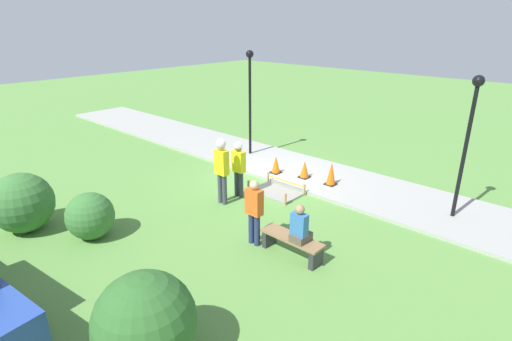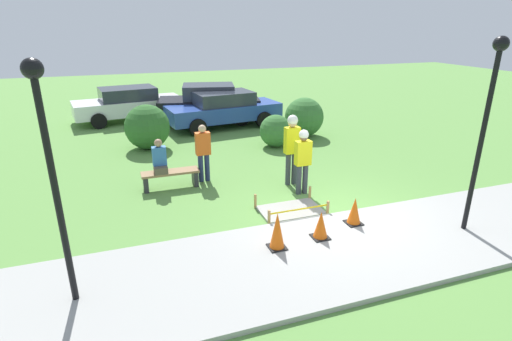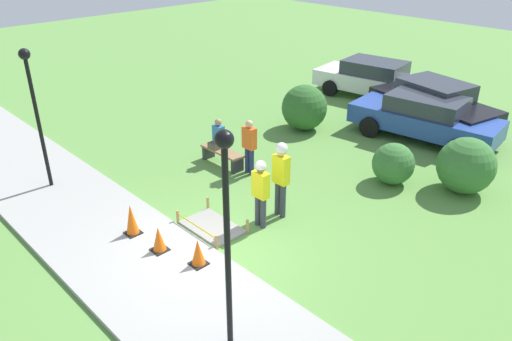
{
  "view_description": "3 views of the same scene",
  "coord_description": "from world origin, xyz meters",
  "px_view_note": "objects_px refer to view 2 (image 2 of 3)",
  "views": [
    {
      "loc": [
        -7.99,
        9.28,
        5.01
      ],
      "look_at": [
        -0.95,
        1.57,
        1.05
      ],
      "focal_mm": 28.0,
      "sensor_mm": 36.0,
      "label": 1
    },
    {
      "loc": [
        -4.46,
        -7.2,
        4.21
      ],
      "look_at": [
        -1.4,
        1.53,
        0.77
      ],
      "focal_mm": 28.0,
      "sensor_mm": 36.0,
      "label": 2
    },
    {
      "loc": [
        7.02,
        -5.56,
        6.51
      ],
      "look_at": [
        -0.88,
        2.02,
        1.02
      ],
      "focal_mm": 35.0,
      "sensor_mm": 36.0,
      "label": 3
    }
  ],
  "objects_px": {
    "traffic_cone_near_patch": "(277,231)",
    "traffic_cone_far_patch": "(321,225)",
    "parked_car_black": "(209,103)",
    "bystander_in_orange_shirt": "(203,150)",
    "park_bench": "(171,176)",
    "parked_car_white": "(129,103)",
    "traffic_cone_sidewalk_edge": "(354,211)",
    "worker_assistant": "(303,157)",
    "person_seated_on_bench": "(160,159)",
    "parked_car_blue": "(224,109)",
    "lamppost_far": "(48,152)",
    "lamppost_near": "(488,110)",
    "worker_supervisor": "(292,143)"
  },
  "relations": [
    {
      "from": "traffic_cone_sidewalk_edge",
      "to": "parked_car_white",
      "type": "distance_m",
      "value": 12.88
    },
    {
      "from": "worker_assistant",
      "to": "bystander_in_orange_shirt",
      "type": "relative_size",
      "value": 1.06
    },
    {
      "from": "traffic_cone_far_patch",
      "to": "park_bench",
      "type": "xyz_separation_m",
      "value": [
        -2.46,
        3.88,
        -0.06
      ]
    },
    {
      "from": "traffic_cone_far_patch",
      "to": "person_seated_on_bench",
      "type": "height_order",
      "value": "person_seated_on_bench"
    },
    {
      "from": "worker_assistant",
      "to": "parked_car_white",
      "type": "xyz_separation_m",
      "value": [
        -3.8,
        10.15,
        -0.24
      ]
    },
    {
      "from": "worker_assistant",
      "to": "bystander_in_orange_shirt",
      "type": "xyz_separation_m",
      "value": [
        -2.21,
        1.71,
        -0.1
      ]
    },
    {
      "from": "parked_car_black",
      "to": "traffic_cone_far_patch",
      "type": "bearing_deg",
      "value": -79.45
    },
    {
      "from": "park_bench",
      "to": "worker_assistant",
      "type": "height_order",
      "value": "worker_assistant"
    },
    {
      "from": "traffic_cone_near_patch",
      "to": "traffic_cone_far_patch",
      "type": "bearing_deg",
      "value": 4.11
    },
    {
      "from": "worker_supervisor",
      "to": "worker_assistant",
      "type": "distance_m",
      "value": 0.7
    },
    {
      "from": "worker_supervisor",
      "to": "traffic_cone_near_patch",
      "type": "bearing_deg",
      "value": -118.33
    },
    {
      "from": "lamppost_near",
      "to": "lamppost_far",
      "type": "bearing_deg",
      "value": 178.24
    },
    {
      "from": "traffic_cone_near_patch",
      "to": "traffic_cone_far_patch",
      "type": "xyz_separation_m",
      "value": [
        0.98,
        0.07,
        -0.09
      ]
    },
    {
      "from": "traffic_cone_sidewalk_edge",
      "to": "person_seated_on_bench",
      "type": "distance_m",
      "value": 5.18
    },
    {
      "from": "worker_supervisor",
      "to": "parked_car_blue",
      "type": "xyz_separation_m",
      "value": [
        -0.06,
        6.86,
        -0.41
      ]
    },
    {
      "from": "traffic_cone_far_patch",
      "to": "traffic_cone_sidewalk_edge",
      "type": "height_order",
      "value": "traffic_cone_sidewalk_edge"
    },
    {
      "from": "traffic_cone_near_patch",
      "to": "parked_car_blue",
      "type": "xyz_separation_m",
      "value": [
        1.62,
        9.98,
        0.31
      ]
    },
    {
      "from": "worker_assistant",
      "to": "bystander_in_orange_shirt",
      "type": "distance_m",
      "value": 2.8
    },
    {
      "from": "person_seated_on_bench",
      "to": "parked_car_black",
      "type": "relative_size",
      "value": 0.19
    },
    {
      "from": "traffic_cone_far_patch",
      "to": "worker_assistant",
      "type": "xyz_separation_m",
      "value": [
        0.71,
        2.37,
        0.63
      ]
    },
    {
      "from": "traffic_cone_far_patch",
      "to": "parked_car_white",
      "type": "bearing_deg",
      "value": 103.86
    },
    {
      "from": "parked_car_white",
      "to": "worker_assistant",
      "type": "bearing_deg",
      "value": -77.9
    },
    {
      "from": "park_bench",
      "to": "bystander_in_orange_shirt",
      "type": "relative_size",
      "value": 0.94
    },
    {
      "from": "bystander_in_orange_shirt",
      "to": "park_bench",
      "type": "bearing_deg",
      "value": -168.3
    },
    {
      "from": "lamppost_far",
      "to": "traffic_cone_sidewalk_edge",
      "type": "bearing_deg",
      "value": 7.47
    },
    {
      "from": "lamppost_far",
      "to": "worker_assistant",
      "type": "bearing_deg",
      "value": 27.84
    },
    {
      "from": "park_bench",
      "to": "parked_car_blue",
      "type": "distance_m",
      "value": 6.79
    },
    {
      "from": "park_bench",
      "to": "lamppost_near",
      "type": "distance_m",
      "value": 7.52
    },
    {
      "from": "lamppost_near",
      "to": "park_bench",
      "type": "bearing_deg",
      "value": 140.67
    },
    {
      "from": "worker_assistant",
      "to": "worker_supervisor",
      "type": "bearing_deg",
      "value": 90.54
    },
    {
      "from": "worker_assistant",
      "to": "parked_car_blue",
      "type": "xyz_separation_m",
      "value": [
        -0.06,
        7.54,
        -0.23
      ]
    },
    {
      "from": "traffic_cone_far_patch",
      "to": "person_seated_on_bench",
      "type": "bearing_deg",
      "value": 124.48
    },
    {
      "from": "person_seated_on_bench",
      "to": "bystander_in_orange_shirt",
      "type": "xyz_separation_m",
      "value": [
        1.2,
        0.15,
        0.08
      ]
    },
    {
      "from": "worker_assistant",
      "to": "lamppost_far",
      "type": "xyz_separation_m",
      "value": [
        -5.28,
        -2.79,
        1.52
      ]
    },
    {
      "from": "person_seated_on_bench",
      "to": "parked_car_blue",
      "type": "bearing_deg",
      "value": 60.73
    },
    {
      "from": "bystander_in_orange_shirt",
      "to": "lamppost_near",
      "type": "height_order",
      "value": "lamppost_near"
    },
    {
      "from": "bystander_in_orange_shirt",
      "to": "parked_car_black",
      "type": "relative_size",
      "value": 0.34
    },
    {
      "from": "worker_supervisor",
      "to": "worker_assistant",
      "type": "relative_size",
      "value": 1.14
    },
    {
      "from": "worker_assistant",
      "to": "bystander_in_orange_shirt",
      "type": "height_order",
      "value": "worker_assistant"
    },
    {
      "from": "lamppost_near",
      "to": "parked_car_white",
      "type": "xyz_separation_m",
      "value": [
        -6.17,
        13.17,
        -1.87
      ]
    },
    {
      "from": "parked_car_white",
      "to": "parked_car_blue",
      "type": "bearing_deg",
      "value": -43.35
    },
    {
      "from": "traffic_cone_far_patch",
      "to": "parked_car_blue",
      "type": "relative_size",
      "value": 0.12
    },
    {
      "from": "worker_supervisor",
      "to": "parked_car_blue",
      "type": "bearing_deg",
      "value": 90.46
    },
    {
      "from": "traffic_cone_sidewalk_edge",
      "to": "bystander_in_orange_shirt",
      "type": "distance_m",
      "value": 4.54
    },
    {
      "from": "traffic_cone_far_patch",
      "to": "parked_car_black",
      "type": "distance_m",
      "value": 11.13
    },
    {
      "from": "bystander_in_orange_shirt",
      "to": "worker_assistant",
      "type": "bearing_deg",
      "value": -37.83
    },
    {
      "from": "traffic_cone_near_patch",
      "to": "parked_car_white",
      "type": "relative_size",
      "value": 0.15
    },
    {
      "from": "traffic_cone_sidewalk_edge",
      "to": "parked_car_blue",
      "type": "distance_m",
      "value": 9.61
    },
    {
      "from": "worker_assistant",
      "to": "parked_car_white",
      "type": "relative_size",
      "value": 0.35
    },
    {
      "from": "traffic_cone_sidewalk_edge",
      "to": "parked_car_white",
      "type": "height_order",
      "value": "parked_car_white"
    }
  ]
}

